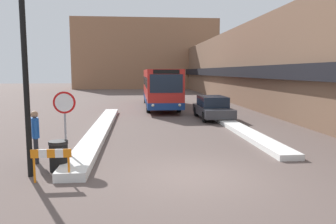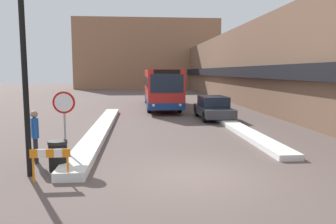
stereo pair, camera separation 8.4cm
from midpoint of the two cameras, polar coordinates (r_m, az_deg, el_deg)
name	(u,v)px [view 1 (the left image)]	position (r m, az deg, el deg)	size (l,w,h in m)	color
ground_plane	(196,177)	(9.85, 4.64, -11.14)	(160.00, 160.00, 0.00)	brown
building_row_right	(250,67)	(35.19, 14.02, 7.68)	(5.50, 60.00, 7.19)	brown
building_backdrop_far	(146,55)	(62.23, -3.92, 9.93)	(26.00, 8.00, 12.45)	#996B4C
snow_bank_left	(100,129)	(17.20, -11.82, -2.93)	(0.90, 15.72, 0.27)	silver
snow_bank_right	(237,127)	(17.85, 11.82, -2.65)	(0.90, 12.55, 0.22)	silver
city_bus	(160,87)	(28.44, -1.49, 4.39)	(2.60, 12.52, 3.25)	red
parked_car_front	(213,108)	(21.54, 7.66, 0.78)	(1.90, 4.53, 1.47)	#38383D
stop_sign	(65,111)	(11.80, -17.76, 0.25)	(0.76, 0.08, 2.40)	gray
street_lamp	(33,32)	(10.20, -22.65, 12.78)	(1.46, 0.36, 6.81)	black
pedestrian	(35,132)	(11.88, -22.31, -3.20)	(0.38, 0.54, 1.77)	#232328
trash_bin	(59,156)	(10.77, -18.71, -7.25)	(0.59, 0.59, 0.95)	black
construction_barricade	(51,159)	(9.73, -19.90, -7.68)	(1.10, 0.06, 0.94)	orange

